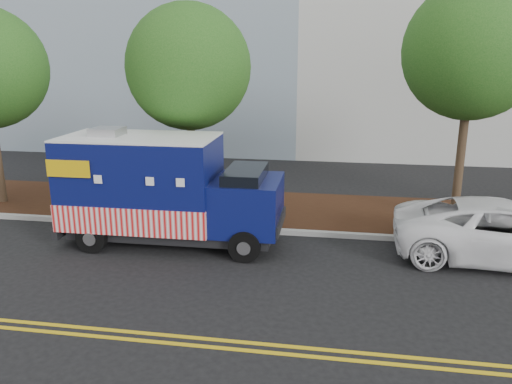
# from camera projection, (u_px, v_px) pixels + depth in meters

# --- Properties ---
(ground) EXTENTS (120.00, 120.00, 0.00)m
(ground) POSITION_uv_depth(u_px,v_px,m) (187.00, 246.00, 13.84)
(ground) COLOR black
(ground) RESTS_ON ground
(curb) EXTENTS (120.00, 0.18, 0.15)m
(curb) POSITION_uv_depth(u_px,v_px,m) (200.00, 227.00, 15.15)
(curb) COLOR #9E9E99
(curb) RESTS_ON ground
(mulch_strip) EXTENTS (120.00, 4.00, 0.15)m
(mulch_strip) POSITION_uv_depth(u_px,v_px,m) (216.00, 207.00, 17.15)
(mulch_strip) COLOR black
(mulch_strip) RESTS_ON ground
(centerline_near) EXTENTS (120.00, 0.10, 0.01)m
(centerline_near) POSITION_uv_depth(u_px,v_px,m) (119.00, 331.00, 9.61)
(centerline_near) COLOR gold
(centerline_near) RESTS_ON ground
(centerline_far) EXTENTS (120.00, 0.10, 0.01)m
(centerline_far) POSITION_uv_depth(u_px,v_px,m) (113.00, 338.00, 9.37)
(centerline_far) COLOR gold
(centerline_far) RESTS_ON ground
(tree_b) EXTENTS (3.86, 3.86, 6.69)m
(tree_b) POSITION_uv_depth(u_px,v_px,m) (189.00, 67.00, 15.33)
(tree_b) COLOR #38281C
(tree_b) RESTS_ON ground
(tree_c) EXTENTS (3.97, 3.97, 7.22)m
(tree_c) POSITION_uv_depth(u_px,v_px,m) (472.00, 51.00, 14.29)
(tree_c) COLOR #38281C
(tree_c) RESTS_ON ground
(sign_post) EXTENTS (0.06, 0.06, 2.40)m
(sign_post) POSITION_uv_depth(u_px,v_px,m) (54.00, 184.00, 15.73)
(sign_post) COLOR #473828
(sign_post) RESTS_ON ground
(food_truck) EXTENTS (6.15, 2.41, 3.22)m
(food_truck) POSITION_uv_depth(u_px,v_px,m) (161.00, 192.00, 13.78)
(food_truck) COLOR black
(food_truck) RESTS_ON ground
(white_car) EXTENTS (5.77, 3.02, 1.55)m
(white_car) POSITION_uv_depth(u_px,v_px,m) (506.00, 232.00, 12.70)
(white_car) COLOR white
(white_car) RESTS_ON ground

